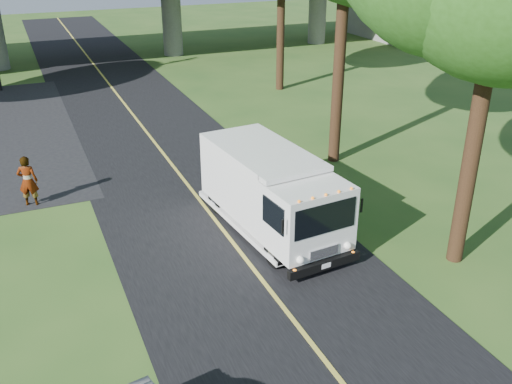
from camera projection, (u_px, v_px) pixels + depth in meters
ground at (298, 328)px, 13.49m from camera, size 120.00×120.00×0.00m
road at (179, 174)px, 21.82m from camera, size 7.00×90.00×0.02m
lane_line at (179, 174)px, 21.81m from camera, size 0.12×90.00×0.01m
step_van at (270, 190)px, 17.26m from camera, size 2.78×6.22×2.53m
pedestrian at (28, 181)px, 19.07m from camera, size 0.74×0.59×1.78m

